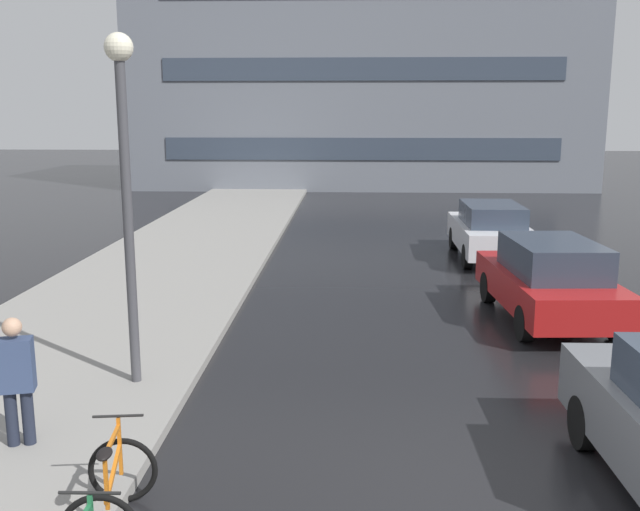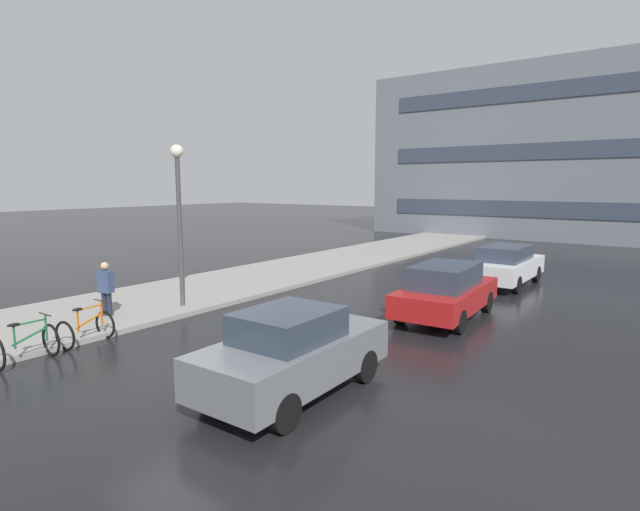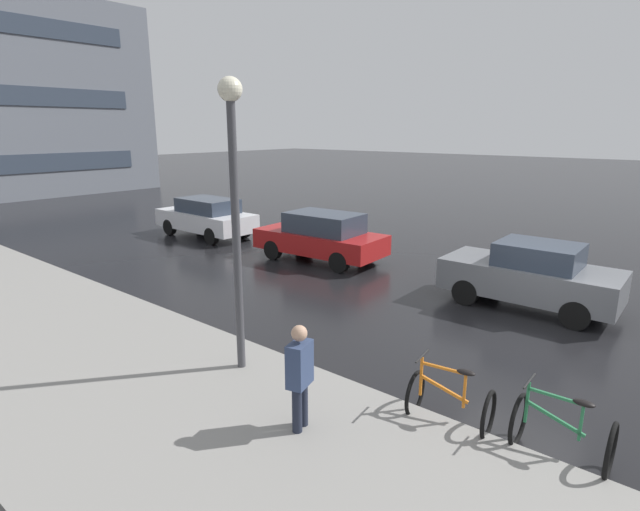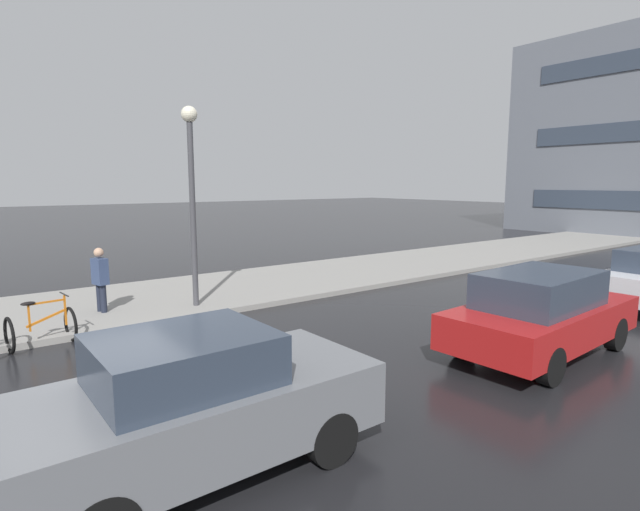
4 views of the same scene
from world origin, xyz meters
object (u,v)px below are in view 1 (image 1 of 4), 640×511
at_px(streetlamp, 125,162).
at_px(pedestrian, 17,379).
at_px(car_red, 549,280).
at_px(car_white, 490,230).
at_px(bicycle_second, 112,494).

bearing_deg(streetlamp, pedestrian, -109.92).
bearing_deg(car_red, streetlamp, -150.85).
height_order(car_white, streetlamp, streetlamp).
height_order(bicycle_second, car_white, car_white).
height_order(bicycle_second, car_red, car_red).
bearing_deg(pedestrian, car_white, 57.11).
relative_size(pedestrian, streetlamp, 0.34).
distance_m(bicycle_second, car_red, 9.58).
distance_m(car_white, pedestrian, 14.08).
height_order(car_red, car_white, car_red).
bearing_deg(car_red, car_white, 90.13).
bearing_deg(bicycle_second, pedestrian, 136.69).
height_order(car_red, pedestrian, pedestrian).
xyz_separation_m(car_red, streetlamp, (-6.91, -3.86, 2.49)).
distance_m(car_white, streetlamp, 12.22).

